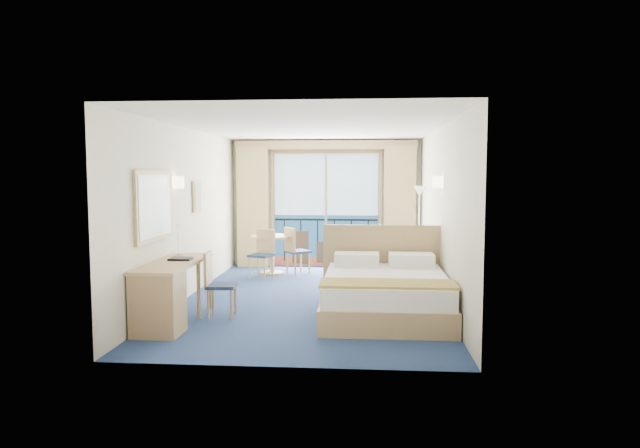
# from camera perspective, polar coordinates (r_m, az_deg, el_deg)

# --- Properties ---
(floor) EXTENTS (6.50, 6.50, 0.00)m
(floor) POSITION_cam_1_polar(r_m,az_deg,el_deg) (9.14, -0.81, -7.45)
(floor) COLOR navy
(floor) RESTS_ON ground
(room_walls) EXTENTS (4.04, 6.54, 2.72)m
(room_walls) POSITION_cam_1_polar(r_m,az_deg,el_deg) (8.92, -0.83, 3.77)
(room_walls) COLOR beige
(room_walls) RESTS_ON ground
(balcony_door) EXTENTS (2.36, 0.03, 2.52)m
(balcony_door) POSITION_cam_1_polar(r_m,az_deg,el_deg) (12.16, 0.57, 1.09)
(balcony_door) COLOR navy
(balcony_door) RESTS_ON room_walls
(curtain_left) EXTENTS (0.65, 0.22, 2.55)m
(curtain_left) POSITION_cam_1_polar(r_m,az_deg,el_deg) (12.21, -6.72, 1.70)
(curtain_left) COLOR tan
(curtain_left) RESTS_ON room_walls
(curtain_right) EXTENTS (0.65, 0.22, 2.55)m
(curtain_right) POSITION_cam_1_polar(r_m,az_deg,el_deg) (11.99, 7.97, 1.63)
(curtain_right) COLOR tan
(curtain_right) RESTS_ON room_walls
(pelmet) EXTENTS (3.80, 0.25, 0.18)m
(pelmet) POSITION_cam_1_polar(r_m,az_deg,el_deg) (12.03, 0.57, 7.91)
(pelmet) COLOR tan
(pelmet) RESTS_ON room_walls
(mirror) EXTENTS (0.05, 1.25, 0.95)m
(mirror) POSITION_cam_1_polar(r_m,az_deg,el_deg) (7.91, -16.26, 1.76)
(mirror) COLOR tan
(mirror) RESTS_ON room_walls
(wall_print) EXTENTS (0.04, 0.42, 0.52)m
(wall_print) POSITION_cam_1_polar(r_m,az_deg,el_deg) (9.75, -12.19, 2.72)
(wall_print) COLOR tan
(wall_print) RESTS_ON room_walls
(sconce_left) EXTENTS (0.18, 0.18, 0.18)m
(sconce_left) POSITION_cam_1_polar(r_m,az_deg,el_deg) (8.74, -14.01, 4.07)
(sconce_left) COLOR #FFECB2
(sconce_left) RESTS_ON room_walls
(sconce_right) EXTENTS (0.18, 0.18, 0.18)m
(sconce_right) POSITION_cam_1_polar(r_m,az_deg,el_deg) (8.80, 11.79, 4.12)
(sconce_right) COLOR #FFECB2
(sconce_right) RESTS_ON room_walls
(bed) EXTENTS (1.88, 2.23, 1.18)m
(bed) POSITION_cam_1_polar(r_m,az_deg,el_deg) (8.03, 6.53, -6.80)
(bed) COLOR tan
(bed) RESTS_ON ground
(nightstand) EXTENTS (0.44, 0.42, 0.58)m
(nightstand) POSITION_cam_1_polar(r_m,az_deg,el_deg) (9.50, 10.09, -5.25)
(nightstand) COLOR #9F8354
(nightstand) RESTS_ON ground
(phone) EXTENTS (0.19, 0.16, 0.08)m
(phone) POSITION_cam_1_polar(r_m,az_deg,el_deg) (9.44, 9.95, -3.28)
(phone) COLOR white
(phone) RESTS_ON nightstand
(armchair) EXTENTS (0.81, 0.83, 0.67)m
(armchair) POSITION_cam_1_polar(r_m,az_deg,el_deg) (10.61, 7.77, -3.90)
(armchair) COLOR #484B58
(armchair) RESTS_ON ground
(floor_lamp) EXTENTS (0.24, 0.24, 1.74)m
(floor_lamp) POSITION_cam_1_polar(r_m,az_deg,el_deg) (11.22, 9.89, 1.61)
(floor_lamp) COLOR silver
(floor_lamp) RESTS_ON ground
(desk) EXTENTS (0.60, 1.74, 0.81)m
(desk) POSITION_cam_1_polar(r_m,az_deg,el_deg) (7.44, -15.55, -6.96)
(desk) COLOR tan
(desk) RESTS_ON ground
(desk_chair) EXTENTS (0.42, 0.41, 0.91)m
(desk_chair) POSITION_cam_1_polar(r_m,az_deg,el_deg) (8.01, -10.37, -5.56)
(desk_chair) COLOR #202F4A
(desk_chair) RESTS_ON ground
(folder) EXTENTS (0.30, 0.23, 0.03)m
(folder) POSITION_cam_1_polar(r_m,az_deg,el_deg) (7.94, -13.76, -3.41)
(folder) COLOR black
(folder) RESTS_ON desk
(desk_lamp) EXTENTS (0.12, 0.12, 0.45)m
(desk_lamp) POSITION_cam_1_polar(r_m,az_deg,el_deg) (8.30, -13.99, -0.82)
(desk_lamp) COLOR silver
(desk_lamp) RESTS_ON desk
(round_table) EXTENTS (0.84, 0.84, 0.76)m
(round_table) POSITION_cam_1_polar(r_m,az_deg,el_deg) (11.33, -4.83, -2.09)
(round_table) COLOR tan
(round_table) RESTS_ON ground
(table_chair_a) EXTENTS (0.56, 0.56, 0.92)m
(table_chair_a) POSITION_cam_1_polar(r_m,az_deg,el_deg) (11.25, -2.56, -2.40)
(table_chair_a) COLOR #202F4A
(table_chair_a) RESTS_ON ground
(table_chair_b) EXTENTS (0.50, 0.51, 0.92)m
(table_chair_b) POSITION_cam_1_polar(r_m,az_deg,el_deg) (10.89, -5.71, -2.69)
(table_chair_b) COLOR #202F4A
(table_chair_b) RESTS_ON ground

